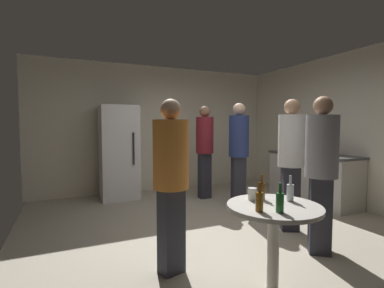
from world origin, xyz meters
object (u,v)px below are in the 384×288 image
at_px(person_in_orange_shirt, 171,172).
at_px(person_in_gray_shirt, 321,162).
at_px(beer_bottle_brown, 262,190).
at_px(beer_bottle_clear, 290,192).
at_px(person_in_white_shirt, 291,154).
at_px(wine_bottle_on_counter, 334,149).
at_px(refrigerator, 119,152).
at_px(beer_bottle_amber, 259,201).
at_px(beer_bottle_green, 280,202).
at_px(person_in_maroon_shirt, 205,144).
at_px(foreground_table, 274,217).
at_px(kettle, 292,148).
at_px(plastic_cup_white, 252,194).
at_px(person_in_navy_shirt, 239,147).

xyz_separation_m(person_in_orange_shirt, person_in_gray_shirt, (1.63, -0.28, 0.04)).
distance_m(beer_bottle_brown, person_in_orange_shirt, 0.85).
distance_m(beer_bottle_clear, person_in_gray_shirt, 0.78).
xyz_separation_m(person_in_gray_shirt, person_in_white_shirt, (0.20, 0.67, 0.02)).
distance_m(beer_bottle_clear, person_in_orange_shirt, 1.10).
bearing_deg(wine_bottle_on_counter, person_in_orange_shirt, -163.95).
distance_m(refrigerator, beer_bottle_amber, 3.79).
bearing_deg(person_in_gray_shirt, beer_bottle_amber, -32.22).
height_order(beer_bottle_brown, person_in_orange_shirt, person_in_orange_shirt).
distance_m(beer_bottle_green, person_in_maroon_shirt, 3.32).
distance_m(foreground_table, beer_bottle_green, 0.28).
relative_size(kettle, person_in_white_shirt, 0.14).
distance_m(foreground_table, person_in_gray_shirt, 1.05).
relative_size(person_in_gray_shirt, person_in_maroon_shirt, 0.96).
bearing_deg(beer_bottle_green, beer_bottle_amber, 146.56).
relative_size(person_in_orange_shirt, person_in_white_shirt, 0.94).
bearing_deg(person_in_orange_shirt, beer_bottle_brown, 44.34).
xyz_separation_m(beer_bottle_brown, person_in_white_shirt, (1.10, 0.80, 0.22)).
height_order(wine_bottle_on_counter, person_in_orange_shirt, person_in_orange_shirt).
relative_size(beer_bottle_green, beer_bottle_clear, 1.00).
height_order(beer_bottle_brown, beer_bottle_green, same).
relative_size(wine_bottle_on_counter, person_in_white_shirt, 0.18).
height_order(foreground_table, plastic_cup_white, plastic_cup_white).
distance_m(beer_bottle_brown, plastic_cup_white, 0.10).
bearing_deg(plastic_cup_white, kettle, 40.68).
distance_m(beer_bottle_amber, beer_bottle_green, 0.16).
height_order(person_in_orange_shirt, person_in_maroon_shirt, person_in_maroon_shirt).
relative_size(refrigerator, wine_bottle_on_counter, 5.81).
distance_m(kettle, beer_bottle_amber, 3.73).
relative_size(foreground_table, person_in_navy_shirt, 0.44).
xyz_separation_m(plastic_cup_white, person_in_orange_shirt, (-0.64, 0.40, 0.18)).
bearing_deg(foreground_table, beer_bottle_amber, -157.18).
distance_m(plastic_cup_white, person_in_navy_shirt, 2.30).
xyz_separation_m(beer_bottle_amber, person_in_gray_shirt, (1.15, 0.42, 0.19)).
bearing_deg(person_in_navy_shirt, beer_bottle_green, -14.98).
xyz_separation_m(foreground_table, beer_bottle_amber, (-0.23, -0.10, 0.19)).
height_order(beer_bottle_amber, plastic_cup_white, beer_bottle_amber).
distance_m(plastic_cup_white, person_in_gray_shirt, 1.02).
height_order(refrigerator, plastic_cup_white, refrigerator).
relative_size(beer_bottle_brown, person_in_gray_shirt, 0.13).
distance_m(kettle, beer_bottle_brown, 3.35).
height_order(wine_bottle_on_counter, plastic_cup_white, wine_bottle_on_counter).
distance_m(beer_bottle_brown, beer_bottle_clear, 0.25).
distance_m(beer_bottle_clear, plastic_cup_white, 0.33).
relative_size(refrigerator, beer_bottle_brown, 7.83).
bearing_deg(beer_bottle_clear, refrigerator, 103.88).
distance_m(wine_bottle_on_counter, beer_bottle_green, 3.25).
bearing_deg(person_in_gray_shirt, beer_bottle_clear, -30.34).
relative_size(beer_bottle_clear, person_in_gray_shirt, 0.13).
relative_size(foreground_table, person_in_gray_shirt, 0.46).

